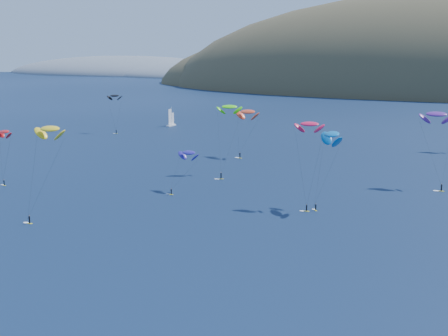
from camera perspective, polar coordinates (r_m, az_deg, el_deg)
headland at (r=956.58m, az=-7.63°, el=8.35°), size 460.00×250.00×60.00m
sailboat at (r=322.00m, az=-4.86°, el=4.00°), size 7.99×6.93×10.01m
kitesurfer_0 at (r=195.95m, az=-19.42°, el=3.13°), size 6.91×6.51×17.17m
kitesurfer_1 at (r=230.98m, az=2.18°, el=5.16°), size 10.90×10.01×19.34m
kitesurfer_2 at (r=150.23m, az=-15.64°, el=3.46°), size 8.85×8.75×23.87m
kitesurfer_3 at (r=200.47m, az=0.50°, el=5.60°), size 8.50×15.81×23.40m
kitesurfer_5 at (r=158.04m, az=9.83°, el=3.05°), size 9.40×10.95×21.37m
kitesurfer_6 at (r=191.17m, az=18.86°, el=4.67°), size 9.64×10.83×23.55m
kitesurfer_9 at (r=159.15m, az=7.83°, el=3.99°), size 7.68×9.32×23.02m
kitesurfer_10 at (r=176.26m, az=-3.25°, el=1.41°), size 7.67×10.36×12.73m
kitesurfer_12 at (r=300.72m, az=-9.98°, el=6.51°), size 7.46×6.89×19.25m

